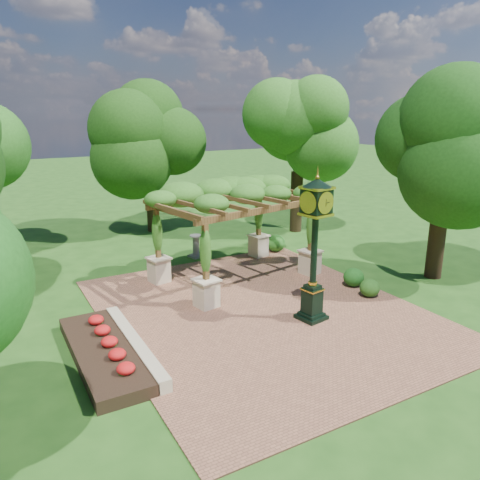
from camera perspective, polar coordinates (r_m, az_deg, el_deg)
ground at (r=15.49m, az=4.62°, el=-10.06°), size 120.00×120.00×0.00m
brick_plaza at (r=16.24m, az=2.63°, el=-8.68°), size 10.00×12.00×0.04m
border_wall at (r=14.05m, az=-12.72°, el=-12.35°), size 0.35×5.00×0.40m
flower_bed at (r=13.88m, az=-16.36°, el=-13.09°), size 1.50×5.00×0.36m
pedestal_clock at (r=14.88m, az=9.11°, el=0.37°), size 1.07×1.07×4.74m
pergola at (r=18.45m, az=-0.48°, el=4.70°), size 6.81×4.94×3.91m
sundial at (r=21.99m, az=-5.39°, el=-0.90°), size 0.73×0.73×1.07m
shrub_front at (r=17.93m, az=15.53°, el=-5.64°), size 0.81×0.81×0.66m
shrub_mid at (r=18.79m, az=13.68°, el=-4.43°), size 0.96×0.96×0.72m
shrub_back at (r=22.73m, az=4.42°, el=-0.39°), size 0.97×0.97×0.82m
tree_north at (r=26.47m, az=-11.03°, el=12.10°), size 4.38×4.38×7.57m
tree_east_far at (r=26.10m, az=7.20°, el=14.01°), size 4.12×4.12×8.77m
tree_east_near at (r=19.98m, az=24.09°, el=11.24°), size 4.31×4.31×8.20m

